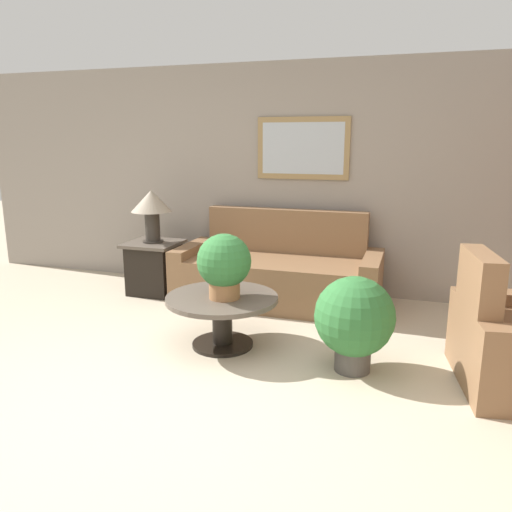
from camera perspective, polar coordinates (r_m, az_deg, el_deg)
name	(u,v)px	position (r m, az deg, el deg)	size (l,w,h in m)	color
ground_plane	(160,399)	(3.65, -10.86, -15.78)	(20.00, 20.00, 0.00)	#BCAD93
wall_back	(275,179)	(5.87, 2.15, 8.82)	(7.99, 0.09, 2.60)	gray
couch_main	(278,274)	(5.47, 2.56, -2.06)	(2.19, 0.93, 0.98)	brown
coffee_table	(222,310)	(4.31, -3.89, -6.15)	(0.96, 0.96, 0.45)	black
side_table	(154,267)	(5.92, -11.53, -1.23)	(0.59, 0.59, 0.60)	black
table_lamp	(152,206)	(5.78, -11.85, 5.65)	(0.46, 0.46, 0.59)	#2D2823
potted_plant_on_table	(224,264)	(4.14, -3.67, -0.89)	(0.45, 0.45, 0.55)	#9E6B42
potted_plant_floor	(354,319)	(3.89, 11.17, -7.09)	(0.61, 0.61, 0.75)	#4C4742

